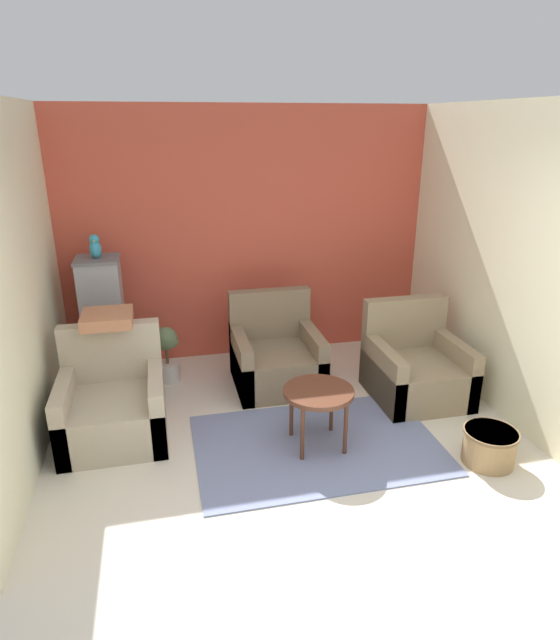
# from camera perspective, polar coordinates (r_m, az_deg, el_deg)

# --- Properties ---
(ground_plane) EXTENTS (20.00, 20.00, 0.00)m
(ground_plane) POSITION_cam_1_polar(r_m,az_deg,el_deg) (3.82, 5.66, -22.08)
(ground_plane) COLOR beige
(ground_plane) RESTS_ON ground
(wall_back_accent) EXTENTS (4.15, 0.06, 2.75)m
(wall_back_accent) POSITION_cam_1_polar(r_m,az_deg,el_deg) (6.01, -3.44, 8.91)
(wall_back_accent) COLOR #C64C38
(wall_back_accent) RESTS_ON ground_plane
(wall_left) EXTENTS (0.06, 3.13, 2.75)m
(wall_left) POSITION_cam_1_polar(r_m,az_deg,el_deg) (4.51, -26.23, 2.88)
(wall_left) COLOR beige
(wall_left) RESTS_ON ground_plane
(wall_right) EXTENTS (0.06, 3.13, 2.75)m
(wall_right) POSITION_cam_1_polar(r_m,az_deg,el_deg) (5.32, 22.13, 5.90)
(wall_right) COLOR beige
(wall_right) RESTS_ON ground_plane
(area_rug) EXTENTS (2.05, 1.36, 0.01)m
(area_rug) POSITION_cam_1_polar(r_m,az_deg,el_deg) (4.66, 3.97, -13.07)
(area_rug) COLOR slate
(area_rug) RESTS_ON ground_plane
(coffee_table) EXTENTS (0.58, 0.58, 0.52)m
(coffee_table) POSITION_cam_1_polar(r_m,az_deg,el_deg) (4.43, 4.11, -8.13)
(coffee_table) COLOR #512D1E
(coffee_table) RESTS_ON ground_plane
(armchair_left) EXTENTS (0.86, 0.87, 0.92)m
(armchair_left) POSITION_cam_1_polar(r_m,az_deg,el_deg) (4.86, -17.32, -8.77)
(armchair_left) COLOR tan
(armchair_left) RESTS_ON ground_plane
(armchair_right) EXTENTS (0.86, 0.87, 0.92)m
(armchair_right) POSITION_cam_1_polar(r_m,az_deg,el_deg) (5.45, 14.22, -5.11)
(armchair_right) COLOR #8E7A5B
(armchair_right) RESTS_ON ground_plane
(armchair_middle) EXTENTS (0.86, 0.87, 0.92)m
(armchair_middle) POSITION_cam_1_polar(r_m,az_deg,el_deg) (5.53, -0.44, -4.06)
(armchair_middle) COLOR #7A664C
(armchair_middle) RESTS_ON ground_plane
(birdcage) EXTENTS (0.53, 0.53, 1.33)m
(birdcage) POSITION_cam_1_polar(r_m,az_deg,el_deg) (5.72, -18.18, -0.50)
(birdcage) COLOR slate
(birdcage) RESTS_ON ground_plane
(parrot) EXTENTS (0.11, 0.20, 0.24)m
(parrot) POSITION_cam_1_polar(r_m,az_deg,el_deg) (5.50, -19.11, 7.37)
(parrot) COLOR teal
(parrot) RESTS_ON birdcage
(potted_plant) EXTENTS (0.27, 0.25, 0.59)m
(potted_plant) POSITION_cam_1_polar(r_m,az_deg,el_deg) (5.69, -12.02, -3.29)
(potted_plant) COLOR beige
(potted_plant) RESTS_ON ground_plane
(wicker_basket) EXTENTS (0.43, 0.43, 0.29)m
(wicker_basket) POSITION_cam_1_polar(r_m,az_deg,el_deg) (4.68, 21.42, -12.34)
(wicker_basket) COLOR #A37F51
(wicker_basket) RESTS_ON ground_plane
(throw_pillow) EXTENTS (0.43, 0.43, 0.10)m
(throw_pillow) POSITION_cam_1_polar(r_m,az_deg,el_deg) (4.87, -17.95, 0.17)
(throw_pillow) COLOR #B2704C
(throw_pillow) RESTS_ON armchair_left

